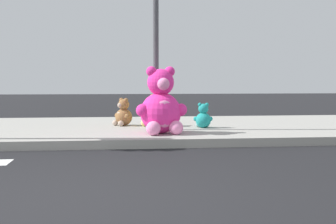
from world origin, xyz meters
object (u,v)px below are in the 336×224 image
Objects in this scene: plush_pink_large at (161,107)px; plush_yellow at (153,113)px; plush_brown at (123,115)px; plush_teal at (203,118)px; sign_pole at (156,41)px.

plush_pink_large reaches higher than plush_yellow.
plush_brown is 1.70m from plush_teal.
plush_yellow is (-0.01, 0.67, -1.43)m from sign_pole.
plush_brown is at bearing 164.20° from plush_yellow.
plush_yellow is 1.07m from plush_teal.
plush_pink_large is at bearing -137.92° from plush_teal.
sign_pole is 5.52× the size of plush_brown.
plush_yellow reaches higher than plush_teal.
plush_yellow is at bearing 92.38° from plush_pink_large.
plush_pink_large is 1.28m from plush_teal.
plush_yellow is 1.14× the size of plush_brown.
plush_brown is (-0.67, 1.43, -0.25)m from plush_pink_large.
plush_yellow is 1.31× the size of plush_teal.
plush_teal is at bearing -20.56° from plush_brown.
sign_pole is at bearing -89.44° from plush_yellow.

